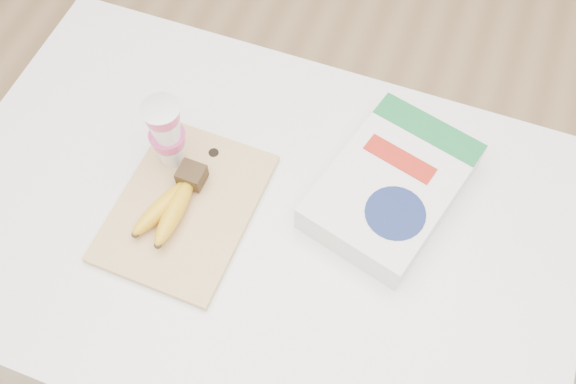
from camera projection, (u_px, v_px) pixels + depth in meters
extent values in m
plane|color=tan|center=(269.00, 352.00, 1.97)|extent=(4.00, 4.00, 0.00)
cube|color=white|center=(264.00, 302.00, 1.58)|extent=(1.20, 0.80, 0.90)
cube|color=tan|center=(186.00, 207.00, 1.20)|extent=(0.25, 0.34, 0.02)
cube|color=#382816|center=(192.00, 175.00, 1.19)|extent=(0.05, 0.05, 0.03)
ellipsoid|color=gold|center=(164.00, 206.00, 1.17)|extent=(0.08, 0.16, 0.05)
sphere|color=#382816|center=(135.00, 234.00, 1.14)|extent=(0.01, 0.01, 0.01)
ellipsoid|color=gold|center=(175.00, 210.00, 1.16)|extent=(0.04, 0.16, 0.05)
sphere|color=#382816|center=(158.00, 245.00, 1.12)|extent=(0.01, 0.01, 0.01)
cylinder|color=silver|center=(160.00, 109.00, 1.09)|extent=(0.07, 0.07, 0.00)
cube|color=white|center=(391.00, 187.00, 1.19)|extent=(0.29, 0.36, 0.07)
cube|color=#176A33|center=(429.00, 129.00, 1.21)|extent=(0.22, 0.11, 0.00)
cylinder|color=navy|center=(395.00, 213.00, 1.12)|extent=(0.13, 0.13, 0.00)
cube|color=#A71F13|center=(400.00, 159.00, 1.18)|extent=(0.14, 0.07, 0.00)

